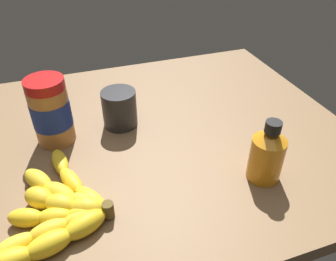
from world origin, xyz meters
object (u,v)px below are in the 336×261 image
at_px(banana_bunch, 59,210).
at_px(peanut_butter_jar, 51,112).
at_px(honey_bottle, 267,154).
at_px(coffee_mug, 120,108).

height_order(banana_bunch, peanut_butter_jar, peanut_butter_jar).
bearing_deg(peanut_butter_jar, banana_bunch, -92.74).
distance_m(peanut_butter_jar, honey_bottle, 0.45).
xyz_separation_m(peanut_butter_jar, coffee_mug, (0.15, 0.02, -0.03)).
relative_size(peanut_butter_jar, coffee_mug, 1.36).
xyz_separation_m(banana_bunch, honey_bottle, (0.39, -0.03, 0.04)).
xyz_separation_m(peanut_butter_jar, honey_bottle, (0.38, -0.26, -0.02)).
bearing_deg(coffee_mug, peanut_butter_jar, -174.16).
distance_m(banana_bunch, peanut_butter_jar, 0.24).
distance_m(banana_bunch, honey_bottle, 0.39).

